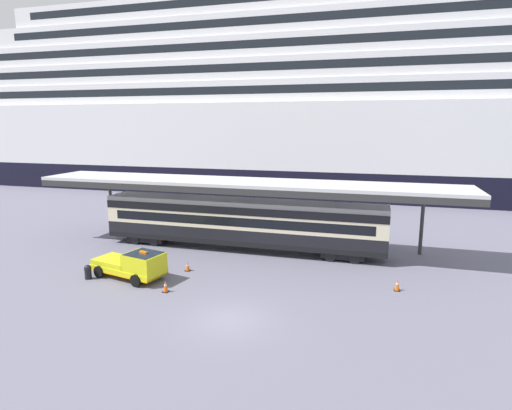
# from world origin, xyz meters

# --- Properties ---
(ground_plane) EXTENTS (400.00, 400.00, 0.00)m
(ground_plane) POSITION_xyz_m (0.00, 0.00, 0.00)
(ground_plane) COLOR slate
(cruise_ship) EXTENTS (174.04, 22.61, 37.55)m
(cruise_ship) POSITION_xyz_m (18.34, 46.62, 12.69)
(cruise_ship) COLOR black
(cruise_ship) RESTS_ON ground
(platform_canopy) EXTENTS (34.84, 5.03, 5.59)m
(platform_canopy) POSITION_xyz_m (-3.29, 12.53, 5.32)
(platform_canopy) COLOR silver
(platform_canopy) RESTS_ON ground
(train_carriage) EXTENTS (22.87, 2.81, 4.11)m
(train_carriage) POSITION_xyz_m (-3.29, 12.10, 2.31)
(train_carriage) COLOR black
(train_carriage) RESTS_ON ground
(service_truck) EXTENTS (5.52, 3.13, 2.02)m
(service_truck) POSITION_xyz_m (-8.09, 3.89, 0.99)
(service_truck) COLOR yellow
(service_truck) RESTS_ON ground
(traffic_cone_near) EXTENTS (0.36, 0.36, 0.79)m
(traffic_cone_near) POSITION_xyz_m (8.62, 6.53, 0.39)
(traffic_cone_near) COLOR black
(traffic_cone_near) RESTS_ON ground
(traffic_cone_mid) EXTENTS (0.36, 0.36, 0.76)m
(traffic_cone_mid) POSITION_xyz_m (-5.00, 2.42, 0.37)
(traffic_cone_mid) COLOR black
(traffic_cone_mid) RESTS_ON ground
(traffic_cone_far) EXTENTS (0.36, 0.36, 0.68)m
(traffic_cone_far) POSITION_xyz_m (-5.31, 6.22, 0.33)
(traffic_cone_far) COLOR black
(traffic_cone_far) RESTS_ON ground
(quay_bollard) EXTENTS (0.48, 0.48, 0.96)m
(quay_bollard) POSITION_xyz_m (-10.99, 3.00, 0.52)
(quay_bollard) COLOR black
(quay_bollard) RESTS_ON ground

